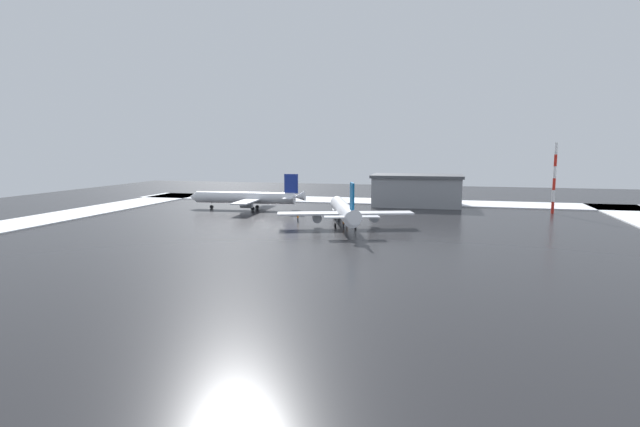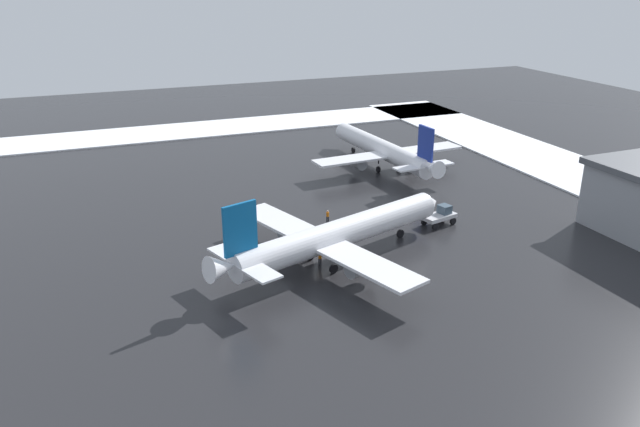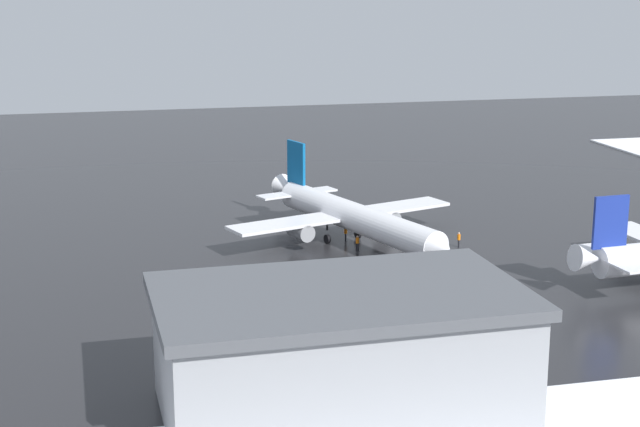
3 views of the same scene
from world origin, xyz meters
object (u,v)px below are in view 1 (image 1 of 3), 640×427
at_px(ground_crew_mid_apron, 298,217).
at_px(cargo_hangar, 417,190).
at_px(airplane_parked_portside, 344,211).
at_px(ground_crew_beside_wing, 343,223).
at_px(antenna_mast, 554,178).
at_px(ground_crew_by_nose_gear, 347,220).
at_px(pushback_tug, 337,210).
at_px(airplane_foreground_jet, 248,198).

height_order(ground_crew_mid_apron, cargo_hangar, cargo_hangar).
distance_m(airplane_parked_portside, ground_crew_beside_wing, 3.04).
distance_m(ground_crew_beside_wing, antenna_mast, 58.27).
xyz_separation_m(airplane_parked_portside, ground_crew_beside_wing, (-0.26, 1.95, -2.33)).
xyz_separation_m(airplane_parked_portside, ground_crew_by_nose_gear, (-0.09, -2.41, -2.33)).
bearing_deg(pushback_tug, ground_crew_by_nose_gear, -173.24).
bearing_deg(cargo_hangar, airplane_parked_portside, 72.38).
height_order(ground_crew_by_nose_gear, ground_crew_mid_apron, same).
xyz_separation_m(ground_crew_beside_wing, cargo_hangar, (-12.05, -43.34, 3.47)).
relative_size(airplane_foreground_jet, antenna_mast, 1.82).
height_order(airplane_foreground_jet, pushback_tug, airplane_foreground_jet).
height_order(pushback_tug, ground_crew_by_nose_gear, pushback_tug).
relative_size(ground_crew_beside_wing, ground_crew_by_nose_gear, 1.00).
relative_size(ground_crew_by_nose_gear, antenna_mast, 0.10).
bearing_deg(pushback_tug, airplane_parked_portside, -176.18).
bearing_deg(ground_crew_by_nose_gear, airplane_parked_portside, -142.98).
height_order(airplane_parked_portside, airplane_foreground_jet, airplane_parked_portside).
relative_size(antenna_mast, cargo_hangar, 0.70).
relative_size(pushback_tug, antenna_mast, 0.28).
height_order(antenna_mast, cargo_hangar, antenna_mast).
xyz_separation_m(ground_crew_beside_wing, antenna_mast, (-45.96, -34.95, 7.84)).
bearing_deg(ground_crew_by_nose_gear, pushback_tug, 59.42).
distance_m(ground_crew_by_nose_gear, ground_crew_mid_apron, 11.40).
bearing_deg(ground_crew_mid_apron, pushback_tug, 82.28).
relative_size(airplane_parked_portside, cargo_hangar, 1.29).
relative_size(ground_crew_beside_wing, antenna_mast, 0.10).
relative_size(pushback_tug, cargo_hangar, 0.20).
relative_size(airplane_foreground_jet, pushback_tug, 6.44).
bearing_deg(ground_crew_by_nose_gear, cargo_hangar, 21.78).
relative_size(pushback_tug, ground_crew_mid_apron, 2.92).
distance_m(ground_crew_beside_wing, ground_crew_by_nose_gear, 4.36).
bearing_deg(ground_crew_beside_wing, airplane_foreground_jet, 166.43).
relative_size(airplane_foreground_jet, ground_crew_mid_apron, 18.79).
bearing_deg(ground_crew_by_nose_gear, ground_crew_mid_apron, 122.81).
relative_size(airplane_foreground_jet, ground_crew_beside_wing, 18.79).
bearing_deg(airplane_foreground_jet, antenna_mast, -175.77).
bearing_deg(antenna_mast, pushback_tug, 17.17).
distance_m(airplane_parked_portside, ground_crew_by_nose_gear, 3.35).
distance_m(pushback_tug, ground_crew_by_nose_gear, 15.64).
bearing_deg(airplane_parked_portside, ground_crew_mid_apron, 53.67).
xyz_separation_m(airplane_foreground_jet, pushback_tug, (-25.22, 4.42, -1.87)).
xyz_separation_m(ground_crew_by_nose_gear, cargo_hangar, (-12.22, -38.99, 3.47)).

